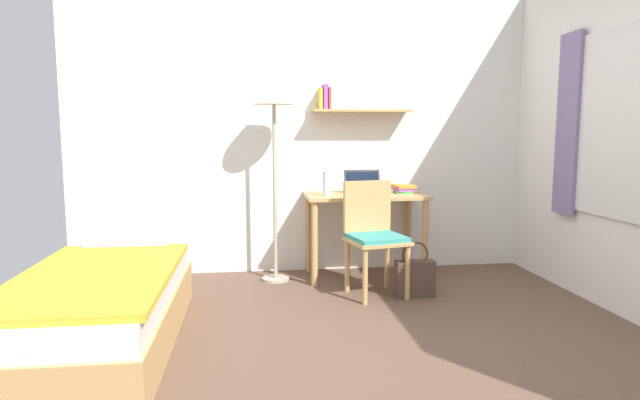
# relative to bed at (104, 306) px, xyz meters

# --- Properties ---
(ground_plane) EXTENTS (5.28, 5.28, 0.00)m
(ground_plane) POSITION_rel_bed_xyz_m (1.46, -0.37, -0.24)
(ground_plane) COLOR brown
(wall_back) EXTENTS (4.40, 0.27, 2.60)m
(wall_back) POSITION_rel_bed_xyz_m (1.47, 1.65, 1.06)
(wall_back) COLOR white
(wall_back) RESTS_ON ground_plane
(bed) EXTENTS (0.85, 1.90, 0.54)m
(bed) POSITION_rel_bed_xyz_m (0.00, 0.00, 0.00)
(bed) COLOR tan
(bed) RESTS_ON ground_plane
(desk) EXTENTS (1.05, 0.59, 0.75)m
(desk) POSITION_rel_bed_xyz_m (1.89, 1.33, 0.37)
(desk) COLOR tan
(desk) RESTS_ON ground_plane
(desk_chair) EXTENTS (0.51, 0.50, 0.90)m
(desk_chair) POSITION_rel_bed_xyz_m (1.86, 0.82, 0.26)
(desk_chair) COLOR tan
(desk_chair) RESTS_ON ground_plane
(standing_lamp) EXTENTS (0.37, 0.37, 1.74)m
(standing_lamp) POSITION_rel_bed_xyz_m (1.10, 1.30, 1.29)
(standing_lamp) COLOR #B2A893
(standing_lamp) RESTS_ON ground_plane
(laptop) EXTENTS (0.33, 0.22, 0.21)m
(laptop) POSITION_rel_bed_xyz_m (1.89, 1.38, 0.56)
(laptop) COLOR #2D2D33
(laptop) RESTS_ON desk
(water_bottle) EXTENTS (0.07, 0.07, 0.21)m
(water_bottle) POSITION_rel_bed_xyz_m (1.54, 1.26, 0.61)
(water_bottle) COLOR silver
(water_bottle) RESTS_ON desk
(book_stack) EXTENTS (0.19, 0.24, 0.07)m
(book_stack) POSITION_rel_bed_xyz_m (2.26, 1.39, 0.55)
(book_stack) COLOR #4CA856
(book_stack) RESTS_ON desk
(handbag) EXTENTS (0.31, 0.12, 0.44)m
(handbag) POSITION_rel_bed_xyz_m (2.16, 0.69, -0.08)
(handbag) COLOR #4C382D
(handbag) RESTS_ON ground_plane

